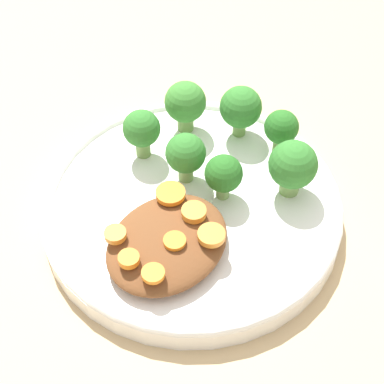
{
  "coord_description": "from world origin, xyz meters",
  "views": [
    {
      "loc": [
        -0.31,
        -0.24,
        0.49
      ],
      "look_at": [
        0.0,
        0.0,
        0.04
      ],
      "focal_mm": 60.0,
      "sensor_mm": 36.0,
      "label": 1
    }
  ],
  "objects": [
    {
      "name": "broccoli_floret_0",
      "position": [
        0.07,
        -0.06,
        0.06
      ],
      "size": [
        0.05,
        0.05,
        0.06
      ],
      "color": "#759E51",
      "rests_on": "plate"
    },
    {
      "name": "carrot_slice_0",
      "position": [
        -0.03,
        -0.02,
        0.05
      ],
      "size": [
        0.02,
        0.02,
        0.01
      ],
      "primitive_type": "cylinder",
      "color": "orange",
      "rests_on": "stew_mound"
    },
    {
      "name": "carrot_slice_3",
      "position": [
        -0.02,
        0.01,
        0.05
      ],
      "size": [
        0.03,
        0.03,
        0.01
      ],
      "primitive_type": "cylinder",
      "color": "orange",
      "rests_on": "stew_mound"
    },
    {
      "name": "broccoli_floret_3",
      "position": [
        0.02,
        -0.02,
        0.05
      ],
      "size": [
        0.04,
        0.04,
        0.05
      ],
      "color": "#7FA85B",
      "rests_on": "plate"
    },
    {
      "name": "broccoli_floret_1",
      "position": [
        0.11,
        0.02,
        0.06
      ],
      "size": [
        0.04,
        0.04,
        0.06
      ],
      "color": "#759E51",
      "rests_on": "plate"
    },
    {
      "name": "carrot_slice_5",
      "position": [
        -0.09,
        0.02,
        0.05
      ],
      "size": [
        0.02,
        0.02,
        0.01
      ],
      "primitive_type": "cylinder",
      "color": "orange",
      "rests_on": "stew_mound"
    },
    {
      "name": "broccoli_floret_5",
      "position": [
        0.02,
        0.08,
        0.06
      ],
      "size": [
        0.04,
        0.04,
        0.05
      ],
      "color": "#759E51",
      "rests_on": "plate"
    },
    {
      "name": "broccoli_floret_2",
      "position": [
        0.02,
        0.02,
        0.06
      ],
      "size": [
        0.04,
        0.04,
        0.05
      ],
      "color": "#7FA85B",
      "rests_on": "plate"
    },
    {
      "name": "broccoli_floret_4",
      "position": [
        0.08,
        0.07,
        0.06
      ],
      "size": [
        0.04,
        0.04,
        0.06
      ],
      "color": "#759E51",
      "rests_on": "plate"
    },
    {
      "name": "carrot_slice_4",
      "position": [
        -0.1,
        -0.01,
        0.05
      ],
      "size": [
        0.02,
        0.02,
        0.01
      ],
      "primitive_type": "cylinder",
      "color": "orange",
      "rests_on": "stew_mound"
    },
    {
      "name": "ground_plane",
      "position": [
        0.0,
        0.0,
        0.0
      ],
      "size": [
        4.0,
        4.0,
        0.0
      ],
      "primitive_type": "plane",
      "color": "tan"
    },
    {
      "name": "broccoli_floret_6",
      "position": [
        0.11,
        -0.03,
        0.06
      ],
      "size": [
        0.03,
        0.03,
        0.05
      ],
      "color": "#759E51",
      "rests_on": "plate"
    },
    {
      "name": "carrot_slice_2",
      "position": [
        -0.1,
        -0.04,
        0.05
      ],
      "size": [
        0.02,
        0.02,
        0.0
      ],
      "primitive_type": "cylinder",
      "color": "orange",
      "rests_on": "stew_mound"
    },
    {
      "name": "stew_mound",
      "position": [
        -0.06,
        -0.02,
        0.03
      ],
      "size": [
        0.12,
        0.1,
        0.02
      ],
      "primitive_type": "ellipsoid",
      "color": "brown",
      "rests_on": "plate"
    },
    {
      "name": "carrot_slice_1",
      "position": [
        -0.06,
        -0.03,
        0.05
      ],
      "size": [
        0.02,
        0.02,
        0.0
      ],
      "primitive_type": "cylinder",
      "color": "orange",
      "rests_on": "stew_mound"
    },
    {
      "name": "carrot_slice_6",
      "position": [
        -0.04,
        -0.05,
        0.05
      ],
      "size": [
        0.02,
        0.02,
        0.01
      ],
      "primitive_type": "cylinder",
      "color": "orange",
      "rests_on": "stew_mound"
    },
    {
      "name": "plate",
      "position": [
        0.0,
        0.0,
        0.01
      ],
      "size": [
        0.29,
        0.29,
        0.03
      ],
      "color": "white",
      "rests_on": "ground_plane"
    }
  ]
}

